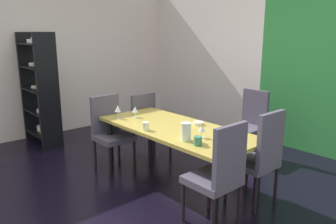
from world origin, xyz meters
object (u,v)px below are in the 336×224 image
object	(u,v)px
chair_head_far	(250,121)
chair_left_near	(110,129)
serving_bowl_front	(198,123)
wine_glass_north	(202,129)
chair_right_far	(260,155)
wine_glass_near_window	(118,109)
cup_center	(146,126)
chair_left_far	(149,123)
wine_glass_right	(220,133)
pitcher_left	(186,132)
dining_table	(176,133)
chair_right_near	(219,172)
cup_rear	(198,141)
wine_glass_corner	(135,110)
display_shelf	(39,89)

from	to	relation	value
chair_head_far	chair_left_near	xyz separation A→B (m)	(-0.99, -1.75, -0.00)
serving_bowl_front	wine_glass_north	bearing A→B (deg)	-42.08
chair_right_far	wine_glass_near_window	distance (m)	1.87
cup_center	chair_left_far	bearing A→B (deg)	140.56
wine_glass_right	pitcher_left	distance (m)	0.35
chair_right_far	wine_glass_north	distance (m)	0.66
chair_head_far	cup_center	size ratio (longest dim) A/B	10.49
dining_table	chair_head_far	distance (m)	1.44
chair_left_far	dining_table	bearing A→B (deg)	71.03
chair_right_near	chair_right_far	bearing A→B (deg)	-0.07
wine_glass_north	pitcher_left	bearing A→B (deg)	-102.01
chair_right_far	chair_left_far	bearing A→B (deg)	90.00
dining_table	cup_rear	distance (m)	0.69
cup_rear	chair_right_far	bearing A→B (deg)	61.32
cup_center	pitcher_left	distance (m)	0.58
chair_right_far	wine_glass_north	xyz separation A→B (m)	(-0.47, -0.39, 0.26)
chair_right_far	wine_glass_near_window	size ratio (longest dim) A/B	5.94
chair_left_near	serving_bowl_front	bearing A→B (deg)	119.04
wine_glass_north	wine_glass_corner	distance (m)	1.17
pitcher_left	wine_glass_corner	bearing A→B (deg)	171.36
chair_right_far	serving_bowl_front	world-z (taller)	chair_right_far
wine_glass_right	pitcher_left	bearing A→B (deg)	-146.62
wine_glass_near_window	serving_bowl_front	world-z (taller)	wine_glass_near_window
chair_head_far	chair_right_far	bearing A→B (deg)	129.20
chair_right_far	chair_head_far	bearing A→B (deg)	39.20
display_shelf	wine_glass_near_window	world-z (taller)	display_shelf
chair_left_far	cup_center	world-z (taller)	chair_left_far
chair_left_near	serving_bowl_front	distance (m)	1.23
chair_right_near	cup_rear	xyz separation A→B (m)	(-0.33, 0.05, 0.21)
pitcher_left	cup_rear	bearing A→B (deg)	-3.37
display_shelf	wine_glass_right	bearing A→B (deg)	9.65
chair_right_near	chair_left_near	size ratio (longest dim) A/B	1.04
wine_glass_north	serving_bowl_front	bearing A→B (deg)	137.92
pitcher_left	chair_left_near	bearing A→B (deg)	-177.56
wine_glass_corner	chair_right_far	bearing A→B (deg)	14.23
chair_left_far	cup_rear	distance (m)	1.69
wine_glass_north	serving_bowl_front	world-z (taller)	wine_glass_north
dining_table	chair_left_far	xyz separation A→B (m)	(-0.94, 0.32, -0.12)
chair_right_far	wine_glass_near_window	world-z (taller)	chair_right_far
wine_glass_near_window	pitcher_left	size ratio (longest dim) A/B	0.91
dining_table	wine_glass_corner	size ratio (longest dim) A/B	14.00
chair_right_far	chair_head_far	world-z (taller)	chair_right_far
chair_right_near	serving_bowl_front	world-z (taller)	chair_right_near
wine_glass_near_window	wine_glass_corner	bearing A→B (deg)	62.74
wine_glass_north	cup_rear	xyz separation A→B (m)	(0.14, -0.20, -0.05)
dining_table	chair_left_far	distance (m)	1.00
chair_left_far	chair_left_near	distance (m)	0.65
chair_left_near	pitcher_left	bearing A→B (deg)	92.44
chair_left_near	wine_glass_right	size ratio (longest dim) A/B	6.38
display_shelf	wine_glass_corner	bearing A→B (deg)	16.05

